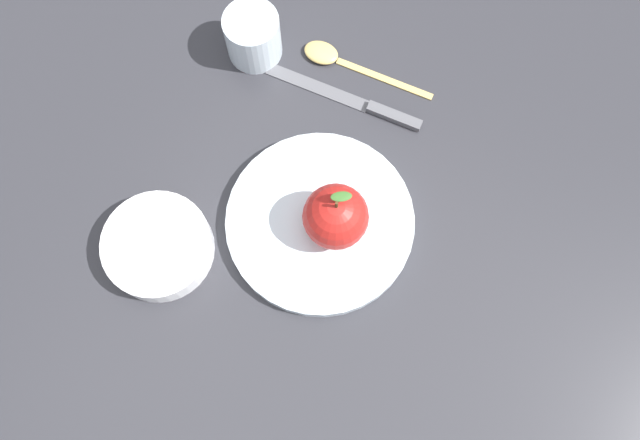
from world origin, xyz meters
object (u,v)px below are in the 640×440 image
knife (357,102)px  dinner_plate (320,222)px  cup (253,35)px  spoon (336,59)px  apple (336,217)px  side_bowl (158,246)px

knife → dinner_plate: bearing=-165.3°
cup → spoon: size_ratio=0.39×
apple → cup: (0.16, 0.22, -0.02)m
side_bowl → apple: bearing=-51.9°
side_bowl → cup: 0.30m
apple → spoon: apple is taller
side_bowl → knife: (0.30, -0.11, -0.02)m
apple → side_bowl: 0.22m
dinner_plate → knife: bearing=14.7°
side_bowl → knife: size_ratio=0.60×
dinner_plate → side_bowl: bearing=130.7°
dinner_plate → cup: bearing=50.8°
dinner_plate → spoon: (0.21, 0.10, -0.01)m
side_bowl → spoon: (0.34, -0.05, -0.02)m
apple → knife: bearing=21.0°
cup → knife: bearing=-88.7°
side_bowl → knife: 0.32m
apple → spoon: bearing=30.3°
side_bowl → spoon: side_bowl is taller
dinner_plate → side_bowl: size_ratio=1.76×
dinner_plate → cup: (0.17, 0.20, 0.03)m
cup → spoon: 0.12m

